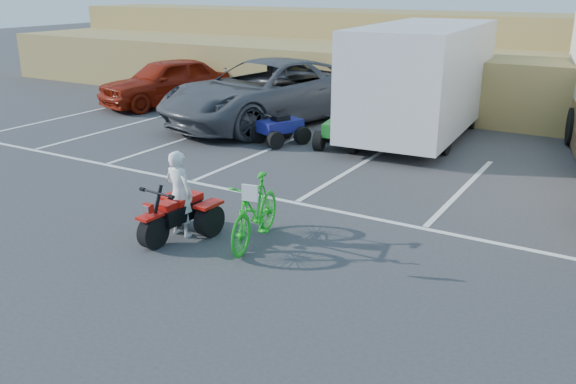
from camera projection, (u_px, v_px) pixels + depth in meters
The scene contains 11 objects.
ground at pixel (225, 244), 10.41m from camera, with size 100.00×100.00×0.00m, color #363638.
parking_stripes at pixel (368, 187), 13.30m from camera, with size 28.00×5.16×0.01m.
grass_embankment at pixel (472, 63), 22.54m from camera, with size 40.00×8.50×3.10m.
red_trike_atv at pixel (176, 238), 10.68m from camera, with size 1.12×1.50×0.97m, color #B3100A, non-canonical shape.
rider at pixel (179, 194), 10.55m from camera, with size 0.56×0.37×1.54m, color white.
green_dirt_bike at pixel (255, 211), 10.27m from camera, with size 0.55×1.94×1.17m, color #14BF19.
grey_pickup at pixel (266, 92), 19.10m from camera, with size 3.28×7.12×1.98m, color #45464D.
red_car at pixel (167, 82), 22.07m from camera, with size 2.00×4.96×1.69m, color maroon.
cargo_trailer at pixel (422, 77), 17.23m from camera, with size 3.09×6.89×3.15m.
quad_atv_blue at pixel (280, 143), 16.96m from camera, with size 1.02×1.37×0.89m, color navy, non-canonical shape.
quad_atv_green at pixel (340, 147), 16.56m from camera, with size 1.13×1.52×0.99m, color #16631D, non-canonical shape.
Camera 1 is at (5.80, -7.67, 4.23)m, focal length 38.00 mm.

